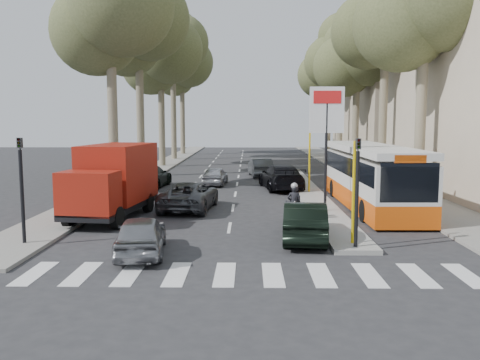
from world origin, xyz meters
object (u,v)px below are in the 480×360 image
at_px(motorcycle, 294,204).
at_px(silver_hatchback, 141,235).
at_px(red_truck, 114,180).
at_px(city_bus, 370,174).
at_px(dark_hatchback, 305,221).

bearing_deg(motorcycle, silver_hatchback, -133.69).
height_order(silver_hatchback, red_truck, red_truck).
height_order(red_truck, motorcycle, red_truck).
relative_size(silver_hatchback, city_bus, 0.32).
distance_m(silver_hatchback, dark_hatchback, 5.66).
bearing_deg(motorcycle, dark_hatchback, -85.14).
bearing_deg(silver_hatchback, dark_hatchback, -166.46).
bearing_deg(city_bus, red_truck, -166.57).
height_order(city_bus, motorcycle, city_bus).
bearing_deg(red_truck, motorcycle, 0.01).
height_order(dark_hatchback, city_bus, city_bus).
xyz_separation_m(dark_hatchback, city_bus, (3.87, 6.89, 0.89)).
relative_size(red_truck, city_bus, 0.53).
bearing_deg(red_truck, city_bus, 21.57).
xyz_separation_m(red_truck, motorcycle, (7.57, -0.96, -0.88)).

